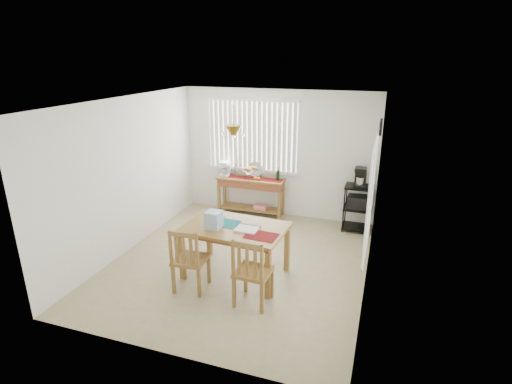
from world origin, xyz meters
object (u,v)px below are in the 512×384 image
(cart_items, at_px, (360,177))
(chair_right, at_px, (252,272))
(wire_cart, at_px, (358,204))
(chair_left, at_px, (189,260))
(sideboard, at_px, (251,187))
(dining_table, at_px, (235,232))

(cart_items, relative_size, chair_right, 0.37)
(wire_cart, bearing_deg, chair_left, -125.78)
(cart_items, xyz_separation_m, chair_right, (-1.12, -2.95, -0.58))
(chair_left, bearing_deg, sideboard, 92.28)
(chair_left, height_order, chair_right, chair_right)
(dining_table, distance_m, chair_left, 0.80)
(chair_left, relative_size, chair_right, 0.98)
(wire_cart, bearing_deg, cart_items, 90.00)
(sideboard, bearing_deg, chair_left, -87.72)
(dining_table, bearing_deg, wire_cart, 54.62)
(wire_cart, xyz_separation_m, dining_table, (-1.62, -2.28, 0.17))
(wire_cart, bearing_deg, chair_right, -110.86)
(cart_items, bearing_deg, sideboard, 177.11)
(cart_items, height_order, dining_table, cart_items)
(wire_cart, bearing_deg, dining_table, -125.38)
(chair_right, bearing_deg, sideboard, 109.41)
(wire_cart, xyz_separation_m, chair_right, (-1.12, -2.94, -0.05))
(sideboard, relative_size, dining_table, 0.91)
(sideboard, height_order, chair_left, chair_left)
(wire_cart, xyz_separation_m, chair_left, (-2.08, -2.89, -0.06))
(cart_items, distance_m, dining_table, 2.82)
(wire_cart, relative_size, cart_items, 2.43)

